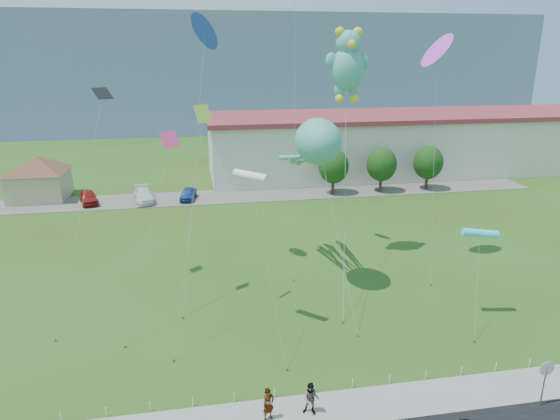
% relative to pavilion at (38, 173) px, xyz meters
% --- Properties ---
extents(ground, '(160.00, 160.00, 0.00)m').
position_rel_pavilion_xyz_m(ground, '(24.00, -38.00, -3.02)').
color(ground, '#2E4D15').
rests_on(ground, ground).
extents(sidewalk, '(80.00, 2.50, 0.10)m').
position_rel_pavilion_xyz_m(sidewalk, '(24.00, -40.75, -2.97)').
color(sidewalk, gray).
rests_on(sidewalk, ground).
extents(parking_strip, '(70.00, 6.00, 0.06)m').
position_rel_pavilion_xyz_m(parking_strip, '(24.00, -3.00, -2.99)').
color(parking_strip, '#59544C').
rests_on(parking_strip, ground).
extents(hill_ridge, '(160.00, 50.00, 25.00)m').
position_rel_pavilion_xyz_m(hill_ridge, '(24.00, 82.00, 9.48)').
color(hill_ridge, slate).
rests_on(hill_ridge, ground).
extents(pavilion, '(9.20, 9.20, 5.00)m').
position_rel_pavilion_xyz_m(pavilion, '(0.00, 0.00, 0.00)').
color(pavilion, tan).
rests_on(pavilion, ground).
extents(warehouse, '(61.00, 15.00, 8.20)m').
position_rel_pavilion_xyz_m(warehouse, '(50.00, 6.00, 1.10)').
color(warehouse, beige).
rests_on(warehouse, ground).
extents(stop_sign, '(0.80, 0.07, 2.50)m').
position_rel_pavilion_xyz_m(stop_sign, '(33.50, -42.21, -1.15)').
color(stop_sign, slate).
rests_on(stop_sign, ground).
extents(rope_fence, '(26.05, 0.05, 0.50)m').
position_rel_pavilion_xyz_m(rope_fence, '(24.00, -39.30, -2.77)').
color(rope_fence, white).
rests_on(rope_fence, ground).
extents(tree_near, '(3.60, 3.60, 5.47)m').
position_rel_pavilion_xyz_m(tree_near, '(34.00, -4.00, 0.36)').
color(tree_near, '#3F2B19').
rests_on(tree_near, ground).
extents(tree_mid, '(3.60, 3.60, 5.47)m').
position_rel_pavilion_xyz_m(tree_mid, '(40.00, -4.00, 0.36)').
color(tree_mid, '#3F2B19').
rests_on(tree_mid, ground).
extents(tree_far, '(3.60, 3.60, 5.47)m').
position_rel_pavilion_xyz_m(tree_far, '(46.00, -4.00, 0.36)').
color(tree_far, '#3F2B19').
rests_on(tree_far, ground).
extents(pedestrian_left, '(0.71, 0.61, 1.63)m').
position_rel_pavilion_xyz_m(pedestrian_left, '(20.44, -40.91, -2.11)').
color(pedestrian_left, gray).
rests_on(pedestrian_left, sidewalk).
extents(pedestrian_right, '(0.94, 0.83, 1.61)m').
position_rel_pavilion_xyz_m(pedestrian_right, '(22.46, -40.87, -2.12)').
color(pedestrian_right, gray).
rests_on(pedestrian_right, sidewalk).
extents(parked_car_red, '(2.83, 4.54, 1.44)m').
position_rel_pavilion_xyz_m(parked_car_red, '(5.89, -3.21, -2.24)').
color(parked_car_red, maroon).
rests_on(parked_car_red, parking_strip).
extents(parked_car_white, '(2.85, 5.34, 1.47)m').
position_rel_pavilion_xyz_m(parked_car_white, '(11.93, -3.43, -2.23)').
color(parked_car_white, white).
rests_on(parked_car_white, parking_strip).
extents(parked_car_blue, '(2.23, 4.07, 1.31)m').
position_rel_pavilion_xyz_m(parked_car_blue, '(16.90, -3.53, -2.31)').
color(parked_car_blue, navy).
rests_on(parked_car_blue, parking_strip).
extents(octopus_kite, '(3.06, 13.65, 12.19)m').
position_rel_pavilion_xyz_m(octopus_kite, '(25.87, -26.72, 6.95)').
color(octopus_kite, teal).
rests_on(octopus_kite, ground).
extents(teddy_bear_kite, '(4.82, 12.01, 18.07)m').
position_rel_pavilion_xyz_m(teddy_bear_kite, '(29.45, -22.31, 12.46)').
color(teddy_bear_kite, teal).
rests_on(teddy_bear_kite, ground).
extents(small_kite_yellow, '(3.07, 6.75, 13.22)m').
position_rel_pavilion_xyz_m(small_kite_yellow, '(18.07, -30.12, 8.20)').
color(small_kite_yellow, '#B9E636').
rests_on(small_kite_yellow, ground).
extents(small_kite_white, '(1.49, 6.12, 10.04)m').
position_rel_pavilion_xyz_m(small_kite_white, '(20.81, -32.44, 6.50)').
color(small_kite_white, white).
rests_on(small_kite_white, ground).
extents(small_kite_pink, '(3.75, 6.76, 11.43)m').
position_rel_pavilion_xyz_m(small_kite_pink, '(15.90, -28.20, 6.70)').
color(small_kite_pink, '#D32F6E').
rests_on(small_kite_pink, ground).
extents(small_kite_purple, '(2.18, 5.54, 17.13)m').
position_rel_pavilion_xyz_m(small_kite_purple, '(35.46, -24.49, 13.05)').
color(small_kite_purple, '#D338E2').
rests_on(small_kite_purple, ground).
extents(small_kite_blue, '(3.40, 9.29, 18.36)m').
position_rel_pavilion_xyz_m(small_kite_blue, '(18.86, -22.46, 14.20)').
color(small_kite_blue, blue).
rests_on(small_kite_blue, ground).
extents(small_kite_black, '(3.53, 8.82, 14.09)m').
position_rel_pavilion_xyz_m(small_kite_black, '(11.52, -25.08, 8.85)').
color(small_kite_black, black).
rests_on(small_kite_black, ground).
extents(small_kite_cyan, '(1.74, 4.17, 6.10)m').
position_rel_pavilion_xyz_m(small_kite_cyan, '(34.79, -33.61, 2.61)').
color(small_kite_cyan, '#36E2F6').
rests_on(small_kite_cyan, ground).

